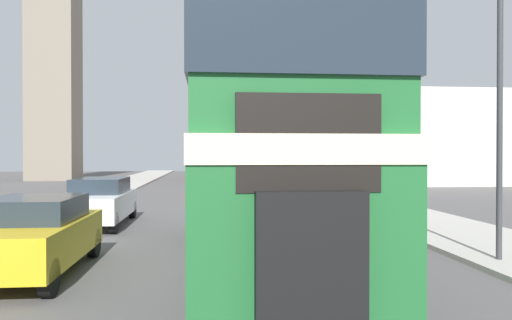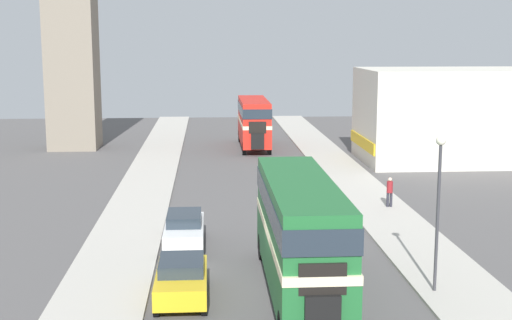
{
  "view_description": "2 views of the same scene",
  "coord_description": "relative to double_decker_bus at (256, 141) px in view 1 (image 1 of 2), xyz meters",
  "views": [
    {
      "loc": [
        -0.39,
        -10.15,
        2.31
      ],
      "look_at": [
        0.61,
        -0.01,
        2.2
      ],
      "focal_mm": 35.0,
      "sensor_mm": 36.0,
      "label": 1
    },
    {
      "loc": [
        -2.71,
        -25.28,
        9.48
      ],
      "look_at": [
        0.0,
        15.01,
        2.52
      ],
      "focal_mm": 50.0,
      "sensor_mm": 36.0,
      "label": 2
    }
  ],
  "objects": [
    {
      "name": "church_tower",
      "position": [
        -14.83,
        36.73,
        13.47
      ],
      "size": [
        4.28,
        4.28,
        31.46
      ],
      "color": "gray",
      "rests_on": "ground_plane"
    },
    {
      "name": "shop_building_block",
      "position": [
        18.15,
        28.06,
        0.97
      ],
      "size": [
        19.45,
        8.61,
        7.12
      ],
      "color": "beige",
      "rests_on": "ground_plane"
    },
    {
      "name": "ground_plane",
      "position": [
        -0.61,
        0.03,
        -2.59
      ],
      "size": [
        120.0,
        120.0,
        0.0
      ],
      "primitive_type": "plane",
      "color": "#565454"
    },
    {
      "name": "double_decker_bus",
      "position": [
        0.0,
        0.0,
        0.0
      ],
      "size": [
        2.43,
        10.92,
        4.34
      ],
      "color": "#1E602D",
      "rests_on": "ground_plane"
    },
    {
      "name": "car_parked_near",
      "position": [
        -4.36,
        -0.18,
        -1.82
      ],
      "size": [
        1.84,
        4.09,
        1.48
      ],
      "color": "gold",
      "rests_on": "ground_plane"
    },
    {
      "name": "pedestrian_walking",
      "position": [
        6.74,
        13.02,
        -1.52
      ],
      "size": [
        0.34,
        0.34,
        1.67
      ],
      "color": "#282833",
      "rests_on": "sidewalk_right"
    },
    {
      "name": "bus_distant",
      "position": [
        0.6,
        35.84,
        -0.07
      ],
      "size": [
        2.37,
        9.57,
        4.21
      ],
      "color": "red",
      "rests_on": "ground_plane"
    },
    {
      "name": "street_lamp",
      "position": [
        5.07,
        -0.28,
        1.37
      ],
      "size": [
        0.36,
        0.36,
        5.86
      ],
      "color": "#38383D",
      "rests_on": "sidewalk_right"
    },
    {
      "name": "car_parked_mid",
      "position": [
        -4.48,
        6.54,
        -1.8
      ],
      "size": [
        1.75,
        4.55,
        1.54
      ],
      "color": "white",
      "rests_on": "ground_plane"
    }
  ]
}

